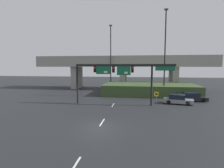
{
  "coord_description": "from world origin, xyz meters",
  "views": [
    {
      "loc": [
        3.57,
        -16.06,
        5.86
      ],
      "look_at": [
        0.0,
        8.66,
        3.32
      ],
      "focal_mm": 28.0,
      "sensor_mm": 36.0,
      "label": 1
    }
  ],
  "objects": [
    {
      "name": "ground_plane",
      "position": [
        0.0,
        0.0,
        0.0
      ],
      "size": [
        160.0,
        160.0,
        0.0
      ],
      "primitive_type": "plane",
      "color": "black"
    },
    {
      "name": "highway_light_pole_near",
      "position": [
        -2.72,
        25.37,
        8.12
      ],
      "size": [
        0.7,
        0.36,
        15.49
      ],
      "color": "black",
      "rests_on": "ground"
    },
    {
      "name": "signal_gantry",
      "position": [
        1.02,
        10.17,
        5.01
      ],
      "size": [
        14.93,
        0.44,
        6.19
      ],
      "color": "black",
      "rests_on": "ground"
    },
    {
      "name": "highway_light_pole_far",
      "position": [
        8.68,
        18.24,
        8.57
      ],
      "size": [
        0.7,
        0.36,
        16.38
      ],
      "color": "black",
      "rests_on": "ground"
    },
    {
      "name": "speed_limit_sign",
      "position": [
        6.3,
        9.09,
        1.49
      ],
      "size": [
        0.6,
        0.11,
        2.28
      ],
      "color": "#4C4C4C",
      "rests_on": "ground"
    },
    {
      "name": "parked_sedan_mid_right",
      "position": [
        12.73,
        14.45,
        0.67
      ],
      "size": [
        4.69,
        2.17,
        1.46
      ],
      "rotation": [
        0.0,
        0.0,
        0.08
      ],
      "color": "black",
      "rests_on": "ground"
    },
    {
      "name": "overpass_bridge",
      "position": [
        0.0,
        29.29,
        5.93
      ],
      "size": [
        44.46,
        7.04,
        8.41
      ],
      "color": "gray",
      "rests_on": "ground"
    },
    {
      "name": "lane_markings",
      "position": [
        0.0,
        13.84,
        0.0
      ],
      "size": [
        0.14,
        43.82,
        0.01
      ],
      "color": "silver",
      "rests_on": "ground"
    },
    {
      "name": "parked_sedan_near_right",
      "position": [
        9.93,
        12.11,
        0.67
      ],
      "size": [
        4.74,
        2.76,
        1.46
      ],
      "rotation": [
        0.0,
        0.0,
        -0.23
      ],
      "color": "gray",
      "rests_on": "ground"
    },
    {
      "name": "grass_embankment",
      "position": [
        6.13,
        21.26,
        1.07
      ],
      "size": [
        18.85,
        9.78,
        2.15
      ],
      "color": "#384C28",
      "rests_on": "ground"
    }
  ]
}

